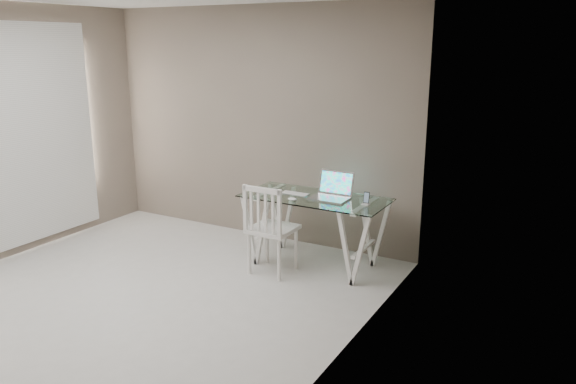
# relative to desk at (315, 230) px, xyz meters

# --- Properties ---
(room) EXTENTS (4.50, 4.52, 2.71)m
(room) POSITION_rel_desk_xyz_m (-1.11, -1.66, 1.33)
(room) COLOR #BAB8B2
(room) RESTS_ON ground
(desk) EXTENTS (1.50, 0.70, 0.75)m
(desk) POSITION_rel_desk_xyz_m (0.00, 0.00, 0.00)
(desk) COLOR silver
(desk) RESTS_ON ground
(chair) EXTENTS (0.43, 0.43, 0.94)m
(chair) POSITION_rel_desk_xyz_m (-0.29, -0.44, 0.14)
(chair) COLOR white
(chair) RESTS_ON ground
(laptop) EXTENTS (0.38, 0.33, 0.26)m
(laptop) POSITION_rel_desk_xyz_m (0.17, 0.06, 0.43)
(laptop) COLOR #B3B3B7
(laptop) RESTS_ON desk
(keyboard) EXTENTS (0.30, 0.13, 0.01)m
(keyboard) POSITION_rel_desk_xyz_m (-0.24, 0.00, 0.37)
(keyboard) COLOR silver
(keyboard) RESTS_ON desk
(mouse) EXTENTS (0.10, 0.06, 0.03)m
(mouse) POSITION_rel_desk_xyz_m (-0.14, -0.23, 0.38)
(mouse) COLOR white
(mouse) RESTS_ON desk
(phone_dock) EXTENTS (0.07, 0.07, 0.13)m
(phone_dock) POSITION_rel_desk_xyz_m (0.56, -0.01, 0.40)
(phone_dock) COLOR white
(phone_dock) RESTS_ON desk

